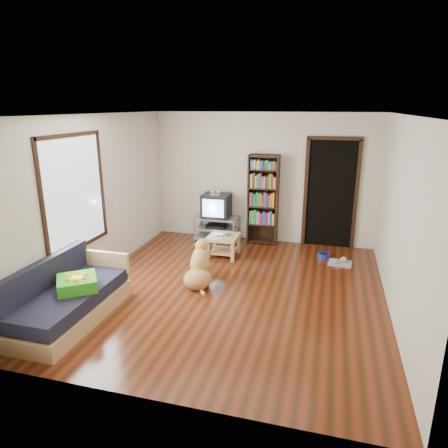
% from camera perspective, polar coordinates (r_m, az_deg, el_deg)
% --- Properties ---
extents(ground, '(5.00, 5.00, 0.00)m').
position_cam_1_polar(ground, '(6.19, 1.14, -9.45)').
color(ground, '#612410').
rests_on(ground, ground).
extents(ceiling, '(5.00, 5.00, 0.00)m').
position_cam_1_polar(ceiling, '(5.57, 1.30, 15.36)').
color(ceiling, white).
rests_on(ceiling, ground).
extents(wall_back, '(4.50, 0.00, 4.50)m').
position_cam_1_polar(wall_back, '(8.14, 5.52, 6.48)').
color(wall_back, silver).
rests_on(wall_back, ground).
extents(wall_front, '(4.50, 0.00, 4.50)m').
position_cam_1_polar(wall_front, '(3.50, -8.86, -7.57)').
color(wall_front, silver).
rests_on(wall_front, ground).
extents(wall_left, '(0.00, 5.00, 5.00)m').
position_cam_1_polar(wall_left, '(6.64, -18.01, 3.43)').
color(wall_left, silver).
rests_on(wall_left, ground).
extents(wall_right, '(0.00, 5.00, 5.00)m').
position_cam_1_polar(wall_right, '(5.66, 23.91, 0.61)').
color(wall_right, silver).
rests_on(wall_right, ground).
extents(green_cushion, '(0.67, 0.67, 0.16)m').
position_cam_1_polar(green_cushion, '(5.58, -20.25, -7.94)').
color(green_cushion, green).
rests_on(green_cushion, sofa).
extents(laptop, '(0.33, 0.26, 0.02)m').
position_cam_1_polar(laptop, '(7.38, -0.14, -1.63)').
color(laptop, '#BCBBC0').
rests_on(laptop, coffee_table).
extents(dog_bowl, '(0.22, 0.22, 0.08)m').
position_cam_1_polar(dog_bowl, '(7.67, 14.00, -4.37)').
color(dog_bowl, '#162D97').
rests_on(dog_bowl, ground).
extents(grey_rag, '(0.43, 0.36, 0.03)m').
position_cam_1_polar(grey_rag, '(7.45, 16.24, -5.39)').
color(grey_rag, '#A4A4A4').
rests_on(grey_rag, ground).
extents(window, '(0.03, 1.46, 1.70)m').
position_cam_1_polar(window, '(6.19, -20.54, 4.17)').
color(window, white).
rests_on(window, wall_left).
extents(doorway, '(1.03, 0.05, 2.19)m').
position_cam_1_polar(doorway, '(8.04, 15.00, 4.55)').
color(doorway, black).
rests_on(doorway, wall_back).
extents(tv_stand, '(0.90, 0.45, 0.50)m').
position_cam_1_polar(tv_stand, '(8.34, -1.07, -0.49)').
color(tv_stand, '#99999E').
rests_on(tv_stand, ground).
extents(crt_tv, '(0.55, 0.52, 0.58)m').
position_cam_1_polar(crt_tv, '(8.23, -1.05, 2.71)').
color(crt_tv, black).
rests_on(crt_tv, tv_stand).
extents(bookshelf, '(0.60, 0.30, 1.80)m').
position_cam_1_polar(bookshelf, '(8.04, 5.62, 4.17)').
color(bookshelf, black).
rests_on(bookshelf, ground).
extents(sofa, '(0.80, 1.80, 0.80)m').
position_cam_1_polar(sofa, '(5.70, -21.40, -10.17)').
color(sofa, tan).
rests_on(sofa, ground).
extents(coffee_table, '(0.55, 0.55, 0.40)m').
position_cam_1_polar(coffee_table, '(7.45, -0.08, -2.52)').
color(coffee_table, tan).
rests_on(coffee_table, ground).
extents(dog, '(0.48, 0.83, 0.70)m').
position_cam_1_polar(dog, '(6.32, -3.53, -6.38)').
color(dog, '#B87647').
rests_on(dog, ground).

